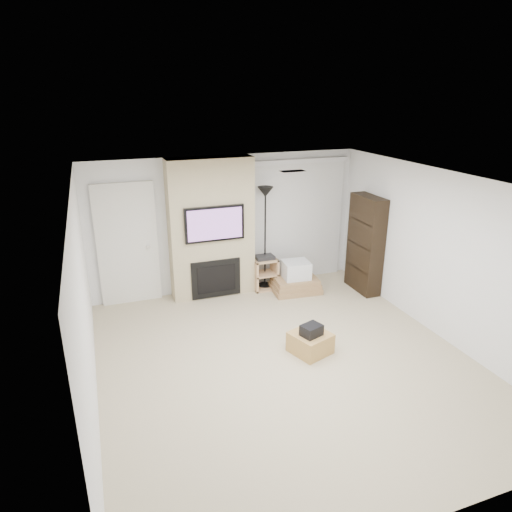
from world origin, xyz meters
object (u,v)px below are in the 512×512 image
object	(u,v)px
av_stand	(264,271)
box_stack	(296,280)
ottoman	(310,343)
floor_lamp	(265,209)
bookshelf	(365,244)

from	to	relation	value
av_stand	box_stack	distance (m)	0.60
ottoman	av_stand	bearing A→B (deg)	85.32
floor_lamp	box_stack	bearing A→B (deg)	-39.24
ottoman	bookshelf	world-z (taller)	bookshelf
box_stack	ottoman	bearing A→B (deg)	-109.01
bookshelf	box_stack	bearing A→B (deg)	163.05
ottoman	floor_lamp	xyz separation A→B (m)	(0.23, 2.41, 1.38)
floor_lamp	bookshelf	distance (m)	1.95
av_stand	bookshelf	xyz separation A→B (m)	(1.72, -0.68, 0.55)
floor_lamp	av_stand	xyz separation A→B (m)	(-0.04, -0.08, -1.18)
box_stack	bookshelf	xyz separation A→B (m)	(1.22, -0.37, 0.68)
bookshelf	av_stand	bearing A→B (deg)	158.57
box_stack	floor_lamp	bearing A→B (deg)	140.76
ottoman	bookshelf	xyz separation A→B (m)	(1.91, 1.65, 0.75)
floor_lamp	av_stand	world-z (taller)	floor_lamp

